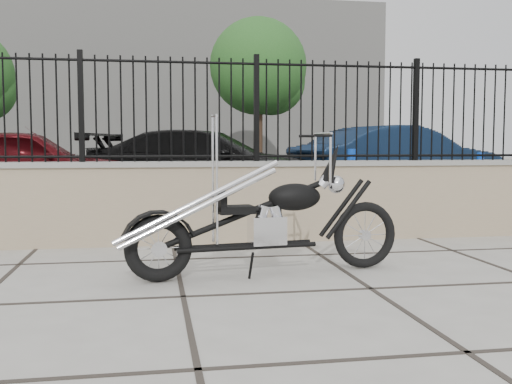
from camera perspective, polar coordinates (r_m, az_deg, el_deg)
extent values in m
plane|color=#99968E|center=(4.65, -6.95, -9.89)|extent=(90.00, 90.00, 0.00)
plane|color=black|center=(17.04, -9.06, 0.61)|extent=(30.00, 30.00, 0.00)
cube|color=gray|center=(7.04, -8.01, -1.02)|extent=(14.00, 0.36, 0.96)
cube|color=black|center=(7.02, -8.10, 7.80)|extent=(14.00, 0.08, 1.20)
cube|color=beige|center=(31.13, -9.50, 9.75)|extent=(22.00, 6.00, 8.00)
imported|color=#4D0B0F|center=(12.06, -21.30, 2.29)|extent=(4.44, 1.95, 1.49)
imported|color=black|center=(12.25, -4.57, 2.53)|extent=(5.39, 3.56, 1.45)
imported|color=#0E1D35|center=(13.25, 13.44, 2.76)|extent=(4.93, 2.73, 1.54)
cylinder|color=blue|center=(8.91, -20.61, -0.32)|extent=(0.12, 0.12, 0.89)
cylinder|color=#0B26AB|center=(9.57, 9.06, 0.82)|extent=(0.14, 0.14, 1.09)
cylinder|color=blue|center=(11.32, 20.53, 0.98)|extent=(0.16, 0.16, 1.01)
cylinder|color=#382619|center=(21.68, 0.20, 5.80)|extent=(0.32, 0.32, 3.25)
sphere|color=#235D29|center=(21.88, 0.20, 12.34)|extent=(3.47, 3.47, 3.47)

